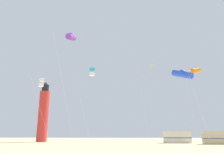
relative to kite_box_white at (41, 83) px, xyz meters
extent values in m
cylinder|color=silver|center=(0.98, -1.39, -4.55)|extent=(2.81, 1.99, 9.14)
cube|color=white|center=(0.00, 0.01, 0.37)|extent=(0.82, 0.82, 0.44)
cube|color=white|center=(0.00, 0.01, -0.33)|extent=(0.82, 0.82, 0.44)
cylinder|color=silver|center=(18.70, -6.23, -4.75)|extent=(2.74, 2.28, 8.74)
cylinder|color=blue|center=(17.57, -4.87, -0.38)|extent=(2.13, 2.37, 1.48)
sphere|color=blue|center=(17.57, -4.87, -0.23)|extent=(0.76, 0.76, 0.76)
cylinder|color=silver|center=(13.59, -1.05, -3.48)|extent=(1.25, 2.26, 11.27)
cube|color=yellow|center=(14.71, -0.43, 2.16)|extent=(1.22, 1.22, 0.40)
cylinder|color=yellow|center=(14.71, -0.43, 1.51)|extent=(0.04, 0.04, 1.10)
cylinder|color=silver|center=(19.96, 0.63, -3.82)|extent=(0.56, 1.31, 10.58)
cylinder|color=orange|center=(20.61, 0.90, 1.47)|extent=(2.57, 1.61, 1.48)
sphere|color=orange|center=(20.61, 0.90, 1.62)|extent=(0.76, 0.76, 0.76)
cylinder|color=silver|center=(4.92, -6.20, -2.33)|extent=(3.26, 0.12, 13.56)
cylinder|color=purple|center=(4.97, -4.57, 4.45)|extent=(0.78, 2.52, 1.48)
sphere|color=purple|center=(4.97, -4.57, 4.60)|extent=(0.76, 0.76, 0.76)
cylinder|color=silver|center=(5.68, 0.47, -3.56)|extent=(3.25, 1.82, 11.11)
cube|color=#1EB2D1|center=(6.58, 2.09, 2.34)|extent=(0.82, 0.82, 0.44)
cube|color=white|center=(6.58, 2.09, 1.64)|extent=(0.82, 0.82, 0.44)
cylinder|color=red|center=(-11.53, 32.59, -2.11)|extent=(2.80, 2.80, 14.00)
cylinder|color=black|center=(-11.53, 32.59, 5.79)|extent=(2.00, 2.00, 1.80)
cone|color=black|center=(-11.53, 32.59, 7.19)|extent=(2.20, 2.20, 1.00)
cube|color=beige|center=(24.31, 28.26, -7.71)|extent=(6.52, 2.65, 2.80)
cube|color=#4C608C|center=(24.31, 28.26, -7.85)|extent=(6.56, 2.69, 0.24)
cube|color=#C6B28C|center=(32.03, 22.92, -7.71)|extent=(6.54, 2.73, 2.80)
cube|color=#4C608C|center=(32.03, 22.92, -7.85)|extent=(6.58, 2.77, 0.24)
camera|label=1|loc=(11.07, -28.05, -6.53)|focal=34.71mm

